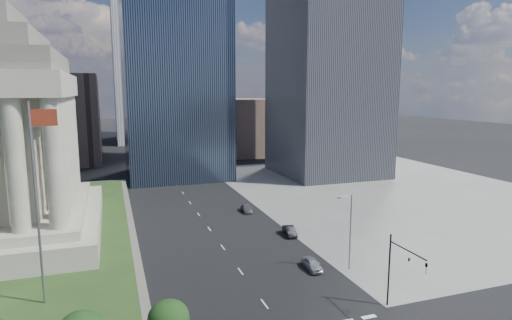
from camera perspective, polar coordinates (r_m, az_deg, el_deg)
name	(u,v)px	position (r m, az deg, el deg)	size (l,w,h in m)	color
ground	(168,173)	(123.74, -11.68, -1.65)	(500.00, 500.00, 0.00)	black
sidewalk_ne	(392,191)	(103.66, 17.71, -3.99)	(68.00, 90.00, 0.03)	slate
flagpole	(38,194)	(46.25, -27.10, -4.03)	(2.52, 0.24, 20.00)	slate
midrise_glass	(174,63)	(117.13, -10.85, 12.53)	(26.00, 26.00, 60.00)	black
building_filler_ne	(244,126)	(158.35, -1.64, 4.53)	(20.00, 30.00, 20.00)	brown
building_filler_nw	(60,119)	(151.69, -24.70, 5.01)	(24.00, 30.00, 28.00)	brown
traffic_signal_ne	(400,265)	(47.39, 18.70, -13.16)	(0.30, 5.74, 8.00)	black
street_lamp_north	(349,228)	(56.42, 12.34, -8.80)	(2.13, 0.22, 10.00)	slate
parked_sedan_near	(312,264)	(57.42, 7.53, -13.60)	(1.69, 4.21, 1.44)	#919499
parked_sedan_mid	(290,231)	(69.56, 4.52, -9.42)	(1.51, 4.33, 1.43)	black
parked_sedan_far	(246,208)	(82.20, -1.29, -6.45)	(1.69, 4.19, 1.43)	slate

